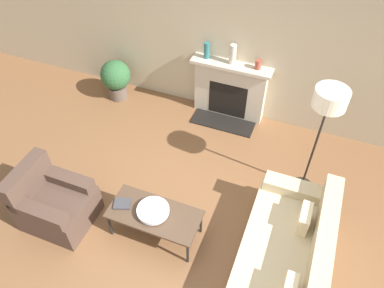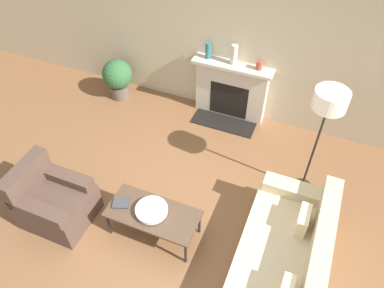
{
  "view_description": "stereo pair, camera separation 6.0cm",
  "coord_description": "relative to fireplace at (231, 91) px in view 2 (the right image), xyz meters",
  "views": [
    {
      "loc": [
        1.09,
        -2.34,
        4.25
      ],
      "look_at": [
        -0.28,
        1.15,
        0.45
      ],
      "focal_mm": 35.0,
      "sensor_mm": 36.0,
      "label": 1
    },
    {
      "loc": [
        1.14,
        -2.31,
        4.25
      ],
      "look_at": [
        -0.28,
        1.15,
        0.45
      ],
      "focal_mm": 35.0,
      "sensor_mm": 36.0,
      "label": 2
    }
  ],
  "objects": [
    {
      "name": "mantel_vase_center_right",
      "position": [
        0.4,
        0.02,
        0.59
      ],
      "size": [
        0.1,
        0.1,
        0.14
      ],
      "color": "brown",
      "rests_on": "fireplace"
    },
    {
      "name": "wall_back",
      "position": [
        0.14,
        0.15,
        0.96
      ],
      "size": [
        18.0,
        0.06,
        2.9
      ],
      "color": "#BCAD8E",
      "rests_on": "ground_plane"
    },
    {
      "name": "book",
      "position": [
        -0.56,
        -2.62,
        -0.04
      ],
      "size": [
        0.25,
        0.22,
        0.02
      ],
      "rotation": [
        0.0,
        0.0,
        0.36
      ],
      "color": "#38383D",
      "rests_on": "coffee_table"
    },
    {
      "name": "floor_lamp",
      "position": [
        1.48,
        -1.14,
        0.98
      ],
      "size": [
        0.4,
        0.4,
        1.72
      ],
      "color": "black",
      "rests_on": "ground_plane"
    },
    {
      "name": "potted_plant",
      "position": [
        -1.98,
        -0.28,
        -0.07
      ],
      "size": [
        0.52,
        0.52,
        0.74
      ],
      "color": "brown",
      "rests_on": "ground_plane"
    },
    {
      "name": "mantel_vase_center_left",
      "position": [
        -0.0,
        0.02,
        0.68
      ],
      "size": [
        0.1,
        0.1,
        0.32
      ],
      "color": "beige",
      "rests_on": "fireplace"
    },
    {
      "name": "ground_plane",
      "position": [
        0.14,
        -2.49,
        -0.49
      ],
      "size": [
        18.0,
        18.0,
        0.0
      ],
      "primitive_type": "plane",
      "color": "brown"
    },
    {
      "name": "fireplace",
      "position": [
        0.0,
        0.0,
        0.0
      ],
      "size": [
        1.29,
        0.59,
        1.01
      ],
      "color": "beige",
      "rests_on": "ground_plane"
    },
    {
      "name": "armchair_near",
      "position": [
        -1.45,
        -2.85,
        -0.18
      ],
      "size": [
        0.86,
        0.74,
        0.85
      ],
      "rotation": [
        0.0,
        0.0,
        1.57
      ],
      "color": "#4C382D",
      "rests_on": "ground_plane"
    },
    {
      "name": "bowl",
      "position": [
        -0.15,
        -2.59,
        -0.02
      ],
      "size": [
        0.4,
        0.4,
        0.07
      ],
      "color": "silver",
      "rests_on": "coffee_table"
    },
    {
      "name": "mantel_vase_left",
      "position": [
        -0.42,
        0.02,
        0.65
      ],
      "size": [
        0.09,
        0.09,
        0.26
      ],
      "color": "#28666B",
      "rests_on": "fireplace"
    },
    {
      "name": "coffee_table",
      "position": [
        -0.14,
        -2.59,
        -0.09
      ],
      "size": [
        1.13,
        0.53,
        0.44
      ],
      "color": "#4C3828",
      "rests_on": "ground_plane"
    },
    {
      "name": "couch",
      "position": [
        1.48,
        -2.57,
        -0.19
      ],
      "size": [
        0.94,
        2.05,
        0.82
      ],
      "rotation": [
        0.0,
        0.0,
        -1.57
      ],
      "color": "#CCB78E",
      "rests_on": "ground_plane"
    }
  ]
}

